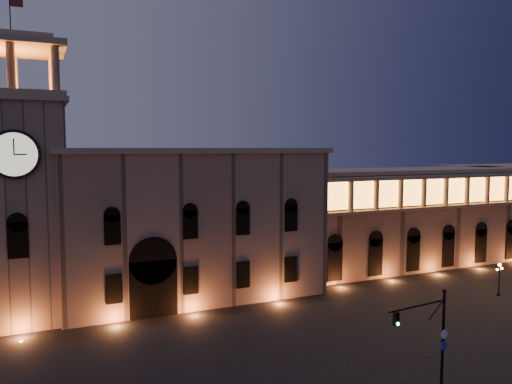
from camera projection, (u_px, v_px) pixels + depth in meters
ground at (295, 365)px, 40.57m from camera, size 160.00×160.00×0.00m
government_building at (192, 223)px, 58.94m from camera, size 30.80×12.80×17.60m
clock_tower at (18, 199)px, 50.31m from camera, size 9.80×9.80×32.40m
colonnade_wing at (408, 217)px, 74.61m from camera, size 40.60×11.50×14.50m
secondary_building at (498, 206)px, 90.66m from camera, size 20.00×12.00×14.00m
traffic_light at (434, 342)px, 34.87m from camera, size 5.60×1.06×7.71m
street_lamp_near at (499, 276)px, 59.37m from camera, size 1.36×0.42×3.93m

